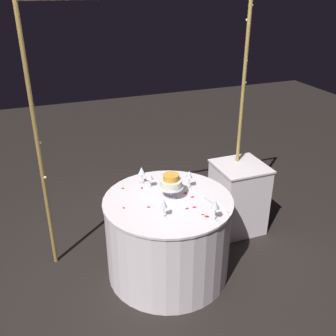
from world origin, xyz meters
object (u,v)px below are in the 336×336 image
tiered_cake (171,183)px  wine_glass_2 (164,204)px  wine_glass_0 (150,177)px  wine_glass_4 (215,205)px  decorative_arch (147,99)px  wine_glass_1 (189,175)px  cake_knife (217,206)px  side_table (238,197)px  wine_glass_3 (142,171)px  main_table (168,237)px

tiered_cake → wine_glass_2: size_ratio=1.32×
wine_glass_0 → wine_glass_4: (0.31, -0.70, 0.03)m
decorative_arch → wine_glass_0: decorative_arch is taller
wine_glass_0 → wine_glass_4: 0.76m
wine_glass_1 → wine_glass_2: wine_glass_1 is taller
tiered_cake → cake_knife: (0.31, -0.29, -0.14)m
decorative_arch → cake_knife: (0.34, -0.78, -0.75)m
side_table → wine_glass_2: bearing=-148.9°
decorative_arch → tiered_cake: decorative_arch is taller
side_table → wine_glass_0: size_ratio=5.57×
wine_glass_2 → wine_glass_4: 0.41m
wine_glass_3 → cake_knife: (0.47, -0.61, -0.13)m
decorative_arch → wine_glass_3: 0.66m
wine_glass_2 → wine_glass_4: wine_glass_4 is taller
wine_glass_2 → wine_glass_3: size_ratio=0.97×
side_table → tiered_cake: 1.14m
decorative_arch → side_table: decorative_arch is taller
cake_knife → main_table: bearing=143.6°
wine_glass_0 → wine_glass_1: wine_glass_1 is taller
tiered_cake → wine_glass_3: (-0.16, 0.32, -0.01)m
decorative_arch → tiered_cake: 0.79m
cake_knife → tiered_cake: bearing=136.9°
side_table → tiered_cake: tiered_cake is taller
side_table → tiered_cake: size_ratio=3.47×
decorative_arch → wine_glass_4: 1.16m
main_table → cake_knife: 0.59m
wine_glass_4 → wine_glass_0: bearing=113.9°
wine_glass_3 → wine_glass_4: size_ratio=0.96×
tiered_cake → wine_glass_0: tiered_cake is taller
tiered_cake → side_table: bearing=22.2°
wine_glass_2 → wine_glass_3: (0.01, 0.61, 0.01)m
wine_glass_2 → wine_glass_4: size_ratio=0.93×
decorative_arch → wine_glass_2: 1.01m
main_table → wine_glass_0: bearing=106.0°
main_table → wine_glass_2: size_ratio=6.79×
wine_glass_0 → cake_knife: wine_glass_0 is taller
main_table → side_table: size_ratio=1.48×
main_table → wine_glass_1: (0.25, 0.12, 0.53)m
side_table → tiered_cake: bearing=-157.8°
tiered_cake → wine_glass_4: size_ratio=1.22×
side_table → wine_glass_4: size_ratio=4.25×
side_table → wine_glass_1: bearing=-158.1°
tiered_cake → cake_knife: 0.44m
wine_glass_1 → cake_knife: wine_glass_1 is taller
wine_glass_2 → cake_knife: 0.49m
wine_glass_1 → wine_glass_4: size_ratio=0.98×
main_table → wine_glass_2: 0.59m
wine_glass_1 → main_table: bearing=-153.9°
main_table → cake_knife: size_ratio=3.93×
main_table → tiered_cake: (0.04, 0.03, 0.54)m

